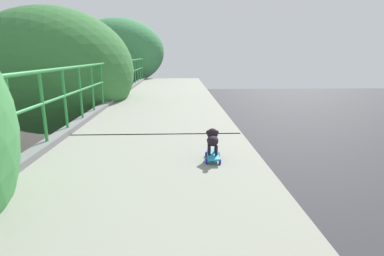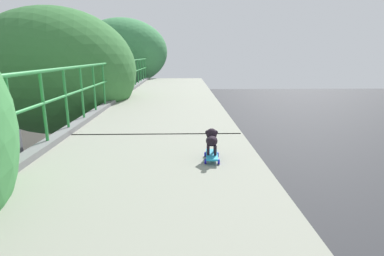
# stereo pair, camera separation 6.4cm
# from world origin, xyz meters

# --- Properties ---
(overpass_deck) EXTENTS (3.11, 28.70, 0.51)m
(overpass_deck) POSITION_xyz_m (1.26, 0.00, 5.53)
(overpass_deck) COLOR gray
(overpass_deck) RESTS_ON bridge_pier
(car_green_fifth) EXTENTS (1.95, 4.56, 1.31)m
(car_green_fifth) POSITION_xyz_m (-4.92, 8.10, 0.61)
(car_green_fifth) COLOR #177137
(car_green_fifth) RESTS_ON ground
(city_bus) EXTENTS (2.59, 11.86, 3.49)m
(city_bus) POSITION_xyz_m (-8.35, 23.30, 1.96)
(city_bus) COLOR beige
(city_bus) RESTS_ON ground
(roadside_tree_mid) EXTENTS (4.79, 4.79, 8.50)m
(roadside_tree_mid) POSITION_xyz_m (-2.10, 6.38, 6.56)
(roadside_tree_mid) COLOR #4A4230
(roadside_tree_mid) RESTS_ON ground
(roadside_tree_far) EXTENTS (5.35, 5.35, 9.25)m
(roadside_tree_far) POSITION_xyz_m (-1.89, 15.86, 7.22)
(roadside_tree_far) COLOR #48331F
(roadside_tree_far) RESTS_ON ground
(toy_skateboard) EXTENTS (0.21, 0.43, 0.09)m
(toy_skateboard) POSITION_xyz_m (2.15, 0.60, 5.85)
(toy_skateboard) COLOR #2098C6
(toy_skateboard) RESTS_ON overpass_deck
(small_dog) EXTENTS (0.17, 0.35, 0.31)m
(small_dog) POSITION_xyz_m (2.15, 0.67, 6.06)
(small_dog) COLOR black
(small_dog) RESTS_ON toy_skateboard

